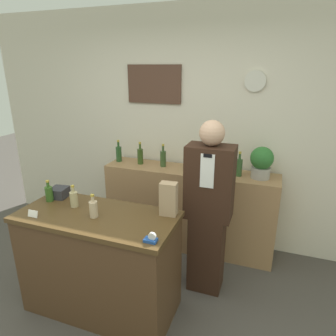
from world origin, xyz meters
TOP-DOWN VIEW (x-y plane):
  - back_wall at (-0.00, 2.00)m, footprint 5.20×0.09m
  - back_shelf at (0.13, 1.74)m, footprint 1.95×0.41m
  - display_counter at (-0.31, 0.52)m, footprint 1.31×0.61m
  - shopkeeper at (0.49, 1.10)m, footprint 0.41×0.26m
  - potted_plant at (0.89, 1.74)m, footprint 0.23×0.23m
  - paper_bag at (0.24, 0.73)m, footprint 0.14×0.10m
  - tape_dispenser at (0.27, 0.31)m, footprint 0.09×0.06m
  - price_card_left at (-0.76, 0.32)m, footprint 0.09×0.02m
  - gift_box at (-0.81, 0.71)m, footprint 0.16×0.17m
  - counter_bottle_0 at (-0.84, 0.61)m, footprint 0.07×0.07m
  - counter_bottle_1 at (-0.56, 0.59)m, footprint 0.07×0.07m
  - counter_bottle_2 at (-0.30, 0.49)m, footprint 0.07×0.07m
  - shelf_bottle_0 at (-0.77, 1.75)m, footprint 0.07×0.07m
  - shelf_bottle_1 at (-0.48, 1.75)m, footprint 0.07×0.07m
  - shelf_bottle_2 at (-0.19, 1.76)m, footprint 0.07×0.07m
  - shelf_bottle_3 at (0.09, 1.73)m, footprint 0.07×0.07m
  - shelf_bottle_4 at (0.38, 1.73)m, footprint 0.07×0.07m
  - shelf_bottle_5 at (0.67, 1.73)m, footprint 0.07×0.07m

SIDE VIEW (x-z plane):
  - display_counter at x=-0.31m, z-range 0.00..0.92m
  - back_shelf at x=0.13m, z-range 0.00..0.96m
  - shopkeeper at x=0.49m, z-range 0.00..1.64m
  - tape_dispenser at x=0.27m, z-range 0.91..0.98m
  - price_card_left at x=-0.76m, z-range 0.92..0.98m
  - gift_box at x=-0.81m, z-range 0.92..1.01m
  - counter_bottle_0 at x=-0.84m, z-range 0.90..1.09m
  - counter_bottle_1 at x=-0.56m, z-range 0.90..1.09m
  - counter_bottle_2 at x=-0.30m, z-range 0.90..1.09m
  - paper_bag at x=0.24m, z-range 0.92..1.20m
  - shelf_bottle_0 at x=-0.77m, z-range 0.93..1.19m
  - shelf_bottle_1 at x=-0.48m, z-range 0.93..1.19m
  - shelf_bottle_2 at x=-0.19m, z-range 0.93..1.19m
  - shelf_bottle_3 at x=0.09m, z-range 0.93..1.19m
  - shelf_bottle_4 at x=0.38m, z-range 0.93..1.19m
  - shelf_bottle_5 at x=0.67m, z-range 0.93..1.19m
  - potted_plant at x=0.89m, z-range 0.97..1.30m
  - back_wall at x=0.00m, z-range 0.00..2.70m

